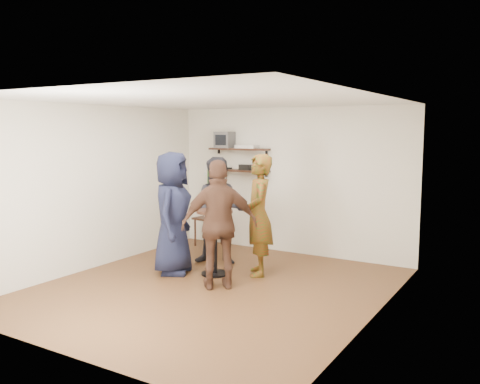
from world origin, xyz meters
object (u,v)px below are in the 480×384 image
object	(u,v)px
radio	(245,167)
person_brown	(220,225)
drinks_table	(215,233)
dvd_deck	(247,147)
person_dark	(220,211)
person_navy	(172,213)
side_table	(208,222)
crt_monitor	(225,140)
person_plaid	(258,215)

from	to	relation	value
radio	person_brown	xyz separation A→B (m)	(0.95, -2.29, -0.62)
drinks_table	person_brown	xyz separation A→B (m)	(0.42, -0.51, 0.26)
dvd_deck	person_brown	distance (m)	2.66
drinks_table	person_dark	size ratio (longest dim) A/B	0.57
drinks_table	person_navy	bearing A→B (deg)	-158.20
side_table	person_brown	bearing A→B (deg)	-51.94
crt_monitor	drinks_table	distance (m)	2.45
side_table	person_navy	distance (m)	2.01
dvd_deck	person_brown	world-z (taller)	dvd_deck
side_table	person_navy	world-z (taller)	person_navy
crt_monitor	dvd_deck	distance (m)	0.49
drinks_table	person_plaid	world-z (taller)	person_plaid
crt_monitor	person_dark	distance (m)	1.77
person_navy	person_dark	bearing A→B (deg)	-42.59
crt_monitor	person_brown	size ratio (longest dim) A/B	0.18
drinks_table	person_dark	world-z (taller)	person_dark
crt_monitor	person_brown	xyz separation A→B (m)	(1.38, -2.29, -1.12)
dvd_deck	person_brown	size ratio (longest dim) A/B	0.22
person_navy	drinks_table	bearing A→B (deg)	-90.00
dvd_deck	person_dark	world-z (taller)	dvd_deck
crt_monitor	person_navy	bearing A→B (deg)	-80.40
dvd_deck	side_table	distance (m)	1.64
drinks_table	person_plaid	xyz separation A→B (m)	(0.56, 0.36, 0.28)
dvd_deck	person_navy	bearing A→B (deg)	-93.85
side_table	person_navy	xyz separation A→B (m)	(0.61, -1.85, 0.49)
dvd_deck	side_table	world-z (taller)	dvd_deck
radio	person_brown	world-z (taller)	person_brown
radio	side_table	bearing A→B (deg)	-165.76
crt_monitor	person_navy	distance (m)	2.32
person_plaid	person_dark	distance (m)	0.89
dvd_deck	person_dark	size ratio (longest dim) A/B	0.23
dvd_deck	person_navy	size ratio (longest dim) A/B	0.21
radio	person_brown	distance (m)	2.56
side_table	person_dark	world-z (taller)	person_dark
crt_monitor	person_plaid	world-z (taller)	crt_monitor
drinks_table	person_dark	distance (m)	0.70
side_table	drinks_table	xyz separation A→B (m)	(1.23, -1.60, 0.19)
crt_monitor	person_dark	world-z (taller)	crt_monitor
side_table	drinks_table	distance (m)	2.03
dvd_deck	person_navy	xyz separation A→B (m)	(-0.14, -2.03, -0.96)
person_dark	person_navy	world-z (taller)	person_navy
side_table	person_dark	size ratio (longest dim) A/B	0.31
drinks_table	person_navy	xyz separation A→B (m)	(-0.62, -0.25, 0.30)
person_navy	person_brown	bearing A→B (deg)	-126.03
person_plaid	person_navy	xyz separation A→B (m)	(-1.17, -0.60, 0.02)
crt_monitor	person_brown	distance (m)	2.90
drinks_table	person_navy	distance (m)	0.73
crt_monitor	drinks_table	world-z (taller)	crt_monitor
person_dark	crt_monitor	bearing A→B (deg)	92.43
person_navy	person_brown	xyz separation A→B (m)	(1.04, -0.26, -0.04)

